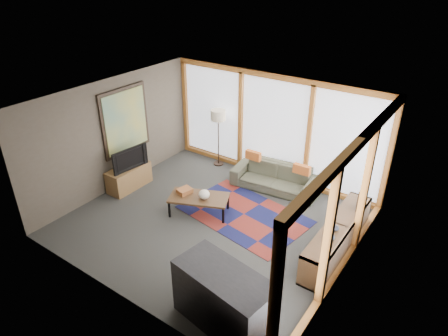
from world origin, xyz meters
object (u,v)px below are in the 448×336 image
Objects in this scene: tv_console at (129,177)px; television at (128,158)px; bookshelf at (337,238)px; sofa at (275,177)px; floor_lamp at (218,138)px; bar_counter at (224,299)px; coffee_table at (199,205)px.

television reaches higher than tv_console.
sofa is at bearing 146.22° from bookshelf.
bookshelf is (2.03, -1.36, 0.01)m from sofa.
sofa is 3.46m from tv_console.
floor_lamp is at bearing 64.55° from tv_console.
television is 0.61× the size of bar_counter.
floor_lamp is 1.41× the size of tv_console.
bookshelf is at bearing -40.25° from sofa.
floor_lamp is 5.19m from bar_counter.
bookshelf is at bearing 6.69° from tv_console.
bookshelf reaches higher than sofa.
television is at bearing -177.28° from coffee_table.
floor_lamp is at bearing 157.35° from bookshelf.
bookshelf is 1.62× the size of bar_counter.
bar_counter is at bearing -44.60° from coffee_table.
bar_counter is at bearing -25.59° from tv_console.
bar_counter is (-0.77, -2.55, 0.17)m from bookshelf.
coffee_table is 2.07m from television.
tv_console is at bearing 163.32° from bar_counter.
bar_counter reaches higher than sofa.
floor_lamp reaches higher than television.
television is at bearing 163.07° from bar_counter.
tv_console is (-2.87, -1.94, -0.03)m from sofa.
coffee_table is at bearing 2.54° from tv_console.
floor_lamp is 2.47m from tv_console.
bookshelf reaches higher than tv_console.
coffee_table is 0.51× the size of bookshelf.
bookshelf is 2.65× the size of television.
television is (-1.98, -0.09, 0.60)m from coffee_table.
sofa is at bearing 34.03° from tv_console.
tv_console is 4.59m from bar_counter.
floor_lamp is at bearing 135.50° from bar_counter.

